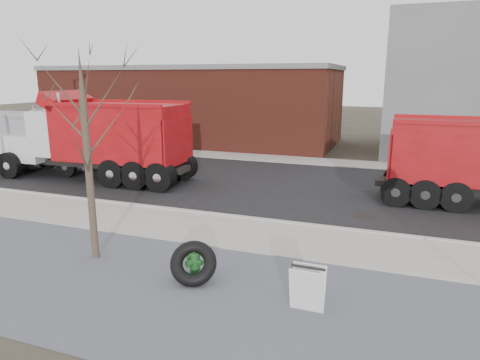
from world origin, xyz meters
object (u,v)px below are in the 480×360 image
at_px(dump_truck_red_b, 98,136).
at_px(fire_hydrant, 195,262).
at_px(truck_tire, 193,263).
at_px(dump_truck_grey, 25,138).
at_px(sandwich_board, 307,288).

bearing_deg(dump_truck_red_b, fire_hydrant, 136.46).
relative_size(truck_tire, dump_truck_grey, 0.18).
bearing_deg(dump_truck_grey, truck_tire, -36.27).
distance_m(fire_hydrant, truck_tire, 0.24).
height_order(fire_hydrant, sandwich_board, sandwich_board).
bearing_deg(sandwich_board, truck_tire, 173.30).
xyz_separation_m(fire_hydrant, dump_truck_grey, (-12.94, 7.83, 1.19)).
xyz_separation_m(truck_tire, dump_truck_red_b, (-8.34, 7.58, 1.50)).
distance_m(truck_tire, sandwich_board, 2.65).
bearing_deg(dump_truck_red_b, dump_truck_grey, -7.51).
distance_m(fire_hydrant, dump_truck_red_b, 11.18).
distance_m(fire_hydrant, dump_truck_grey, 15.17).
bearing_deg(fire_hydrant, dump_truck_grey, 170.81).
bearing_deg(dump_truck_grey, dump_truck_red_b, -10.21).
xyz_separation_m(fire_hydrant, truck_tire, (0.08, -0.22, 0.07)).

